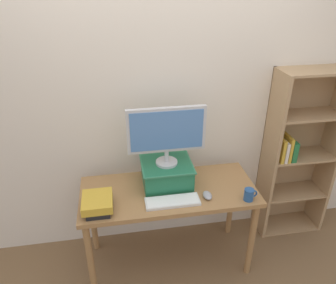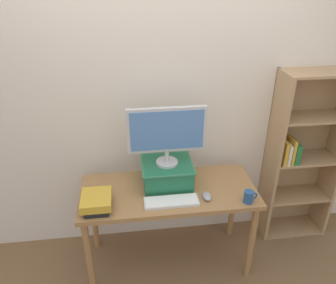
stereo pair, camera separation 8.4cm
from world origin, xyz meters
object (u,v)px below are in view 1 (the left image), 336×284
(riser_box, at_px, (167,173))
(computer_mouse, at_px, (207,195))
(computer_monitor, at_px, (167,132))
(coffee_mug, at_px, (249,195))
(keyboard, at_px, (173,201))
(bookshelf_unit, at_px, (297,154))
(desk, at_px, (169,199))
(book_stack, at_px, (98,203))

(riser_box, height_order, computer_mouse, riser_box)
(riser_box, height_order, computer_monitor, computer_monitor)
(computer_mouse, distance_m, coffee_mug, 0.30)
(keyboard, bearing_deg, bookshelf_unit, 19.57)
(keyboard, bearing_deg, desk, 90.93)
(keyboard, distance_m, coffee_mug, 0.56)
(keyboard, bearing_deg, computer_mouse, 4.32)
(keyboard, xyz_separation_m, book_stack, (-0.53, 0.02, 0.04))
(riser_box, xyz_separation_m, keyboard, (0.00, -0.25, -0.08))
(riser_box, xyz_separation_m, computer_monitor, (0.00, -0.00, 0.35))
(book_stack, bearing_deg, computer_mouse, -0.27)
(bookshelf_unit, height_order, computer_mouse, bookshelf_unit)
(desk, distance_m, bookshelf_unit, 1.24)
(riser_box, distance_m, book_stack, 0.58)
(bookshelf_unit, distance_m, book_stack, 1.77)
(riser_box, distance_m, computer_mouse, 0.36)
(riser_box, relative_size, book_stack, 1.48)
(riser_box, relative_size, coffee_mug, 3.85)
(desk, distance_m, coffee_mug, 0.62)
(computer_monitor, distance_m, book_stack, 0.70)
(keyboard, distance_m, computer_mouse, 0.27)
(bookshelf_unit, distance_m, computer_mouse, 1.02)
(bookshelf_unit, xyz_separation_m, coffee_mug, (-0.64, -0.49, -0.00))
(computer_monitor, height_order, keyboard, computer_monitor)
(keyboard, bearing_deg, coffee_mug, -6.14)
(computer_monitor, height_order, book_stack, computer_monitor)
(bookshelf_unit, bearing_deg, book_stack, -166.91)
(riser_box, height_order, keyboard, riser_box)
(keyboard, distance_m, book_stack, 0.53)
(desk, relative_size, coffee_mug, 13.23)
(keyboard, height_order, computer_mouse, computer_mouse)
(computer_monitor, bearing_deg, bookshelf_unit, 8.17)
(riser_box, height_order, book_stack, riser_box)
(computer_mouse, bearing_deg, bookshelf_unit, 23.51)
(desk, bearing_deg, keyboard, -89.07)
(desk, bearing_deg, coffee_mug, -21.58)
(desk, height_order, bookshelf_unit, bookshelf_unit)
(keyboard, bearing_deg, computer_monitor, 90.33)
(keyboard, xyz_separation_m, coffee_mug, (0.56, -0.06, 0.03))
(computer_monitor, distance_m, keyboard, 0.50)
(bookshelf_unit, relative_size, book_stack, 5.90)
(computer_mouse, bearing_deg, computer_monitor, 138.74)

